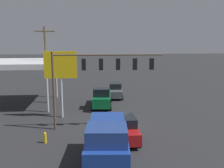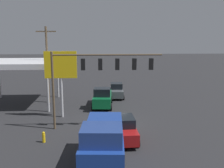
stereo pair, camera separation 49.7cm
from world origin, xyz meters
name	(u,v)px [view 1 (the left image)]	position (x,y,z in m)	size (l,w,h in m)	color
ground_plane	(114,123)	(0.00, 0.00, 0.00)	(200.00, 200.00, 0.00)	#262628
traffic_signal_assembly	(101,69)	(1.23, 1.13, 5.35)	(9.60, 0.43, 6.90)	brown
utility_pole	(46,63)	(7.61, -8.25, 4.97)	(2.40, 0.26, 9.37)	brown
gas_station_canopy	(18,64)	(10.77, -7.62, 4.96)	(8.99, 8.08, 5.33)	silver
price_sign	(61,68)	(5.10, -2.25, 5.09)	(3.20, 0.27, 6.74)	#B7B7BC
pickup_parked	(102,98)	(0.91, -5.81, 1.11)	(2.55, 5.33, 2.40)	#0C592D
delivery_truck	(107,145)	(1.09, 8.59, 1.69)	(2.91, 6.94, 3.58)	navy
sedan_waiting	(125,128)	(-0.57, 3.93, 0.95)	(2.18, 4.46, 1.93)	maroon
hatchback_crossing	(115,91)	(-1.07, -10.26, 0.95)	(2.07, 3.86, 1.97)	#474C51
fire_hydrant	(45,138)	(5.67, 4.08, 0.44)	(0.24, 0.24, 0.88)	gold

